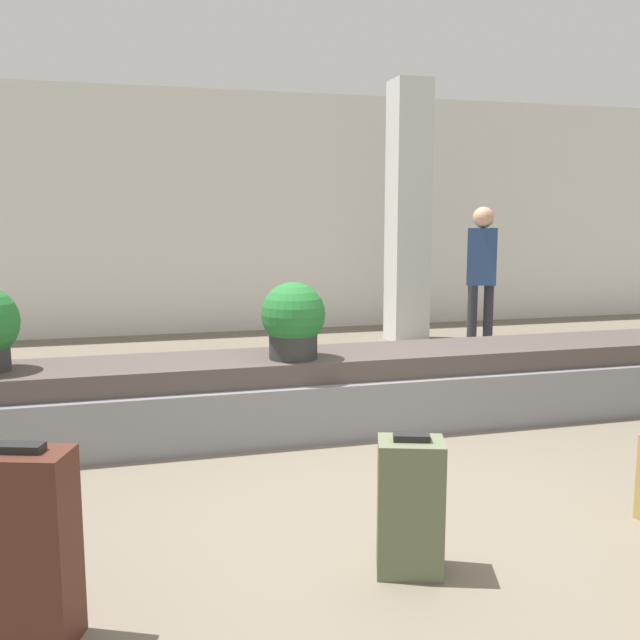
% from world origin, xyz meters
% --- Properties ---
extents(ground_plane, '(18.00, 18.00, 0.00)m').
position_xyz_m(ground_plane, '(0.00, 0.00, 0.00)').
color(ground_plane, '#6B6051').
extents(back_wall, '(18.00, 0.06, 3.20)m').
position_xyz_m(back_wall, '(0.00, 6.20, 1.60)').
color(back_wall, silver).
rests_on(back_wall, ground_plane).
extents(carousel, '(7.49, 0.87, 0.56)m').
position_xyz_m(carousel, '(0.00, 1.58, 0.27)').
color(carousel, gray).
rests_on(carousel, ground_plane).
extents(pillar, '(0.45, 0.45, 3.20)m').
position_xyz_m(pillar, '(2.05, 4.91, 1.60)').
color(pillar, silver).
rests_on(pillar, ground_plane).
extents(suitcase_2, '(0.34, 0.30, 0.64)m').
position_xyz_m(suitcase_2, '(-0.20, -0.64, 0.31)').
color(suitcase_2, '#5B6647').
rests_on(suitcase_2, ground_plane).
extents(suitcase_3, '(0.44, 0.33, 0.77)m').
position_xyz_m(suitcase_3, '(-1.78, -0.77, 0.37)').
color(suitcase_3, '#472319').
rests_on(suitcase_3, ground_plane).
extents(potted_plant_0, '(0.46, 0.46, 0.55)m').
position_xyz_m(potted_plant_0, '(-0.23, 1.45, 0.84)').
color(potted_plant_0, '#2D2D2D').
rests_on(potted_plant_0, carousel).
extents(traveler_0, '(0.37, 0.32, 1.67)m').
position_xyz_m(traveler_0, '(2.48, 3.77, 1.00)').
color(traveler_0, '#282833').
rests_on(traveler_0, ground_plane).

